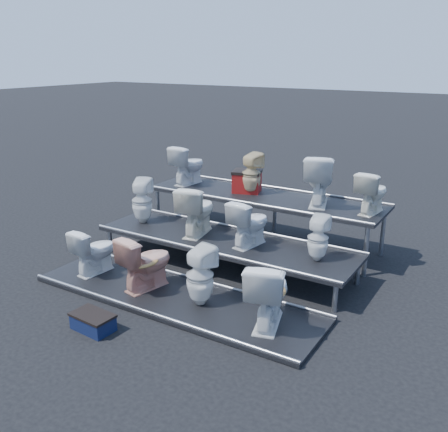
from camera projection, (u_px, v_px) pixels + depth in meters
The scene contains 18 objects.
ground at pixel (225, 267), 7.90m from camera, with size 80.00×80.00×0.00m, color black.
tier_front at pixel (175, 297), 6.84m from camera, with size 4.20×1.20×0.06m, color black.
tier_mid at pixel (225, 253), 7.83m from camera, with size 4.20×1.20×0.46m, color black.
tier_back at pixel (263, 219), 8.82m from camera, with size 4.20×1.20×0.86m, color black.
toilet_0 at pixel (94, 250), 7.47m from camera, with size 0.39×0.68×0.70m, color white.
toilet_1 at pixel (146, 262), 6.96m from camera, with size 0.44×0.77×0.79m, color tan.
toilet_2 at pixel (200, 276), 6.50m from camera, with size 0.36×0.37×0.80m, color white.
toilet_3 at pixel (268, 292), 6.00m from camera, with size 0.48×0.83×0.85m, color white.
toilet_4 at pixel (142, 201), 8.46m from camera, with size 0.34×0.35×0.76m, color white.
toilet_5 at pixel (197, 210), 7.89m from camera, with size 0.45×0.79×0.80m, color white.
toilet_6 at pixel (249, 223), 7.43m from camera, with size 0.40×0.70×0.71m, color white.
toilet_7 at pixel (318, 238), 6.91m from camera, with size 0.29×0.30×0.65m, color white.
toilet_8 at pixel (188, 165), 9.37m from camera, with size 0.41×0.72×0.73m, color white.
toilet_9 at pixel (251, 174), 8.70m from camera, with size 0.33×0.33×0.73m, color #D7BF8A.
toilet_10 at pixel (319, 180), 8.06m from camera, with size 0.46×0.81×0.83m, color white.
toilet_11 at pixel (372, 192), 7.66m from camera, with size 0.37×0.65×0.66m, color white.
red_crate at pixel (247, 183), 8.88m from camera, with size 0.47×0.38×0.34m, color maroon.
step_stool at pixel (93, 323), 6.08m from camera, with size 0.51×0.31×0.18m, color #0E1633.
Camera 1 is at (3.80, -6.19, 3.22)m, focal length 40.00 mm.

